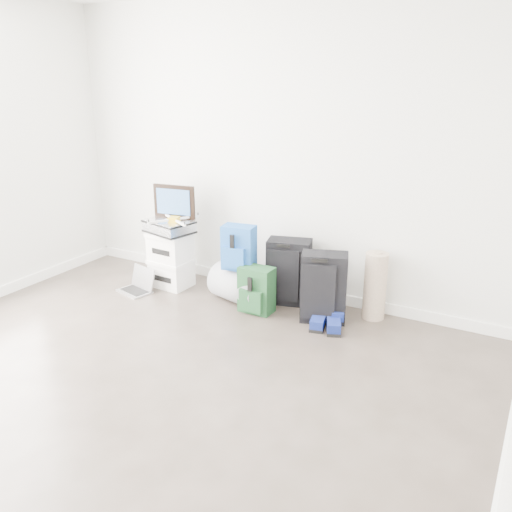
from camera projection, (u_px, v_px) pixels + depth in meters
The scene contains 14 objects.
ground at pixel (90, 427), 3.30m from camera, with size 5.00×5.00×0.00m, color #373028.
room_envelope at pixel (58, 141), 2.76m from camera, with size 4.52×5.02×2.71m.
boxes_stack at pixel (171, 259), 5.38m from camera, with size 0.40×0.33×0.56m.
briefcase at pixel (169, 226), 5.27m from camera, with size 0.44×0.32×0.13m, color #B2B2B7.
painting at pixel (174, 202), 5.28m from camera, with size 0.44×0.09×0.33m.
drone at pixel (174, 219), 5.19m from camera, with size 0.47×0.47×0.05m.
duffel_bag at pixel (240, 285), 5.03m from camera, with size 0.34×0.34×0.55m, color gray.
blue_backpack at pixel (238, 249), 4.88m from camera, with size 0.31×0.25×0.41m.
large_suitcase at pixel (288, 272), 4.98m from camera, with size 0.44×0.34×0.61m.
green_backpack at pixel (256, 291), 4.82m from camera, with size 0.30×0.22×0.42m.
carry_on at pixel (323, 288), 4.62m from camera, with size 0.44×0.36×0.61m.
shoes at pixel (326, 322), 4.56m from camera, with size 0.34×0.32×0.10m.
rolled_rug at pixel (375, 286), 4.67m from camera, with size 0.19×0.19×0.60m, color gray.
laptop at pixel (138, 286), 5.32m from camera, with size 0.37×0.30×0.23m.
Camera 1 is at (2.24, -1.94, 2.06)m, focal length 38.00 mm.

